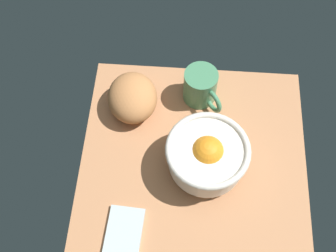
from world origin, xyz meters
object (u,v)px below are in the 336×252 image
object	(u,v)px
mug	(201,87)
bread_loaf	(132,98)
fruit_bowl	(207,155)
napkin_folded	(124,231)

from	to	relation	value
mug	bread_loaf	bearing A→B (deg)	103.98
fruit_bowl	bread_loaf	bearing A→B (deg)	51.05
fruit_bowl	mug	xyz separation A→B (cm)	(19.82, 1.98, -1.85)
bread_loaf	napkin_folded	distance (cm)	33.26
fruit_bowl	napkin_folded	size ratio (longest dim) A/B	1.75
fruit_bowl	bread_loaf	size ratio (longest dim) A/B	1.34
fruit_bowl	mug	size ratio (longest dim) A/B	1.67
fruit_bowl	bread_loaf	world-z (taller)	fruit_bowl
bread_loaf	mug	bearing A→B (deg)	-76.02
napkin_folded	mug	bearing A→B (deg)	-22.90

